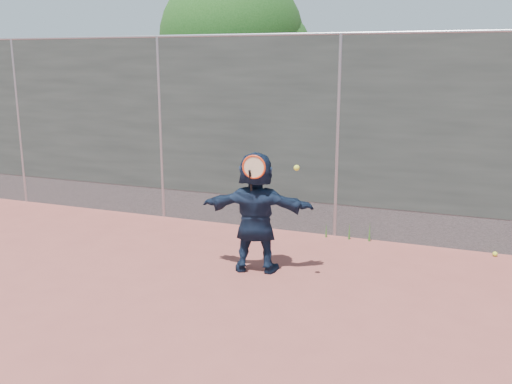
% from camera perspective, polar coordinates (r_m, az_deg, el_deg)
% --- Properties ---
extents(ground, '(80.00, 80.00, 0.00)m').
position_cam_1_polar(ground, '(5.77, -0.52, -14.12)').
color(ground, '#9E4C42').
rests_on(ground, ground).
extents(player, '(1.49, 0.72, 1.54)m').
position_cam_1_polar(player, '(7.16, 0.00, -2.01)').
color(player, '#142238').
rests_on(player, ground).
extents(ball_ground, '(0.07, 0.07, 0.07)m').
position_cam_1_polar(ball_ground, '(8.53, 22.79, -5.74)').
color(ball_ground, '#DCEA34').
rests_on(ball_ground, ground).
extents(fence, '(20.00, 0.06, 3.03)m').
position_cam_1_polar(fence, '(8.55, 8.20, 5.87)').
color(fence, '#38423D').
rests_on(fence, ground).
extents(swing_action, '(0.75, 0.22, 0.51)m').
position_cam_1_polar(swing_action, '(6.80, 0.19, 2.37)').
color(swing_action, red).
rests_on(swing_action, ground).
extents(tree_left, '(3.15, 3.00, 4.53)m').
position_cam_1_polar(tree_left, '(12.28, -1.65, 14.51)').
color(tree_left, '#382314').
rests_on(tree_left, ground).
extents(weed_clump, '(0.68, 0.07, 0.30)m').
position_cam_1_polar(weed_clump, '(8.68, 9.61, -3.87)').
color(weed_clump, '#387226').
rests_on(weed_clump, ground).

